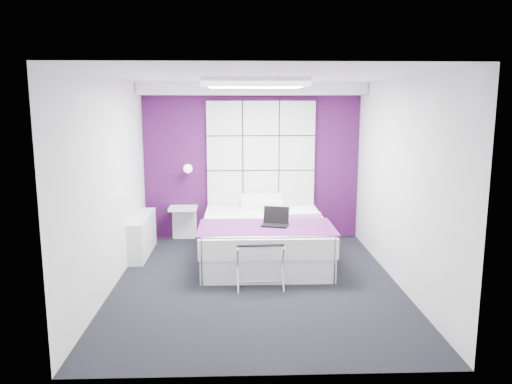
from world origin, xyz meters
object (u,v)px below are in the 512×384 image
radiator (142,235)px  luggage_rack (260,265)px  bed (264,237)px  laptop (275,221)px  wall_lamp (188,168)px  nightstand (183,208)px

radiator → luggage_rack: radiator is taller
bed → luggage_rack: size_ratio=3.84×
bed → laptop: laptop is taller
wall_lamp → bed: size_ratio=0.07×
wall_lamp → radiator: size_ratio=0.12×
radiator → luggage_rack: 2.23m
bed → luggage_rack: bearing=-95.7°
bed → laptop: (0.12, -0.49, 0.36)m
nightstand → luggage_rack: bearing=-61.2°
bed → luggage_rack: (-0.11, -1.15, -0.04)m
bed → laptop: size_ratio=6.33×
luggage_rack → laptop: (0.24, 0.67, 0.40)m
wall_lamp → luggage_rack: size_ratio=0.26×
wall_lamp → luggage_rack: (1.08, -2.18, -0.93)m
bed → laptop: bearing=-76.0°
radiator → luggage_rack: (1.72, -1.42, -0.01)m
wall_lamp → nightstand: (-0.09, -0.04, -0.66)m
radiator → laptop: bearing=-21.0°
luggage_rack → laptop: 0.81m
radiator → bed: size_ratio=0.54×
wall_lamp → nightstand: 0.67m
luggage_rack → radiator: bearing=137.7°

